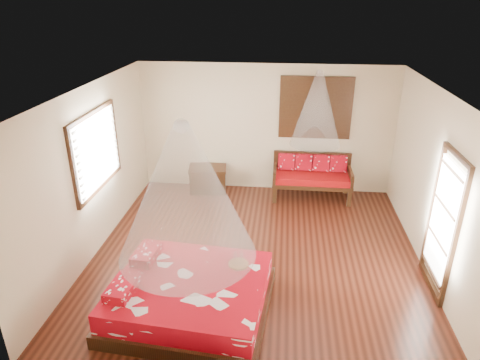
% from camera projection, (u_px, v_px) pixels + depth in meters
% --- Properties ---
extents(room, '(5.54, 5.54, 2.84)m').
position_uv_depth(room, '(257.00, 179.00, 6.82)').
color(room, black).
rests_on(room, ground).
extents(bed, '(2.30, 2.11, 0.64)m').
position_uv_depth(bed, '(190.00, 295.00, 5.96)').
color(bed, black).
rests_on(bed, floor).
extents(daybed, '(1.68, 0.75, 0.94)m').
position_uv_depth(daybed, '(312.00, 175.00, 9.23)').
color(daybed, black).
rests_on(daybed, floor).
extents(storage_chest, '(0.89, 0.70, 0.57)m').
position_uv_depth(storage_chest, '(208.00, 179.00, 9.62)').
color(storage_chest, black).
rests_on(storage_chest, floor).
extents(shutter_panel, '(1.52, 0.06, 1.32)m').
position_uv_depth(shutter_panel, '(316.00, 108.00, 8.99)').
color(shutter_panel, black).
rests_on(shutter_panel, wall_back).
extents(window_left, '(0.10, 1.74, 1.34)m').
position_uv_depth(window_left, '(97.00, 151.00, 7.14)').
color(window_left, black).
rests_on(window_left, wall_left).
extents(glazed_door, '(0.08, 1.02, 2.16)m').
position_uv_depth(glazed_door, '(442.00, 224.00, 6.14)').
color(glazed_door, black).
rests_on(glazed_door, floor).
extents(wine_tray, '(0.30, 0.30, 0.24)m').
position_uv_depth(wine_tray, '(238.00, 261.00, 6.18)').
color(wine_tray, brown).
rests_on(wine_tray, bed).
extents(mosquito_net_main, '(1.80, 1.80, 1.80)m').
position_uv_depth(mosquito_net_main, '(185.00, 192.00, 5.32)').
color(mosquito_net_main, white).
rests_on(mosquito_net_main, ceiling).
extents(mosquito_net_daybed, '(1.03, 1.03, 1.50)m').
position_uv_depth(mosquito_net_daybed, '(317.00, 109.00, 8.52)').
color(mosquito_net_daybed, white).
rests_on(mosquito_net_daybed, ceiling).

